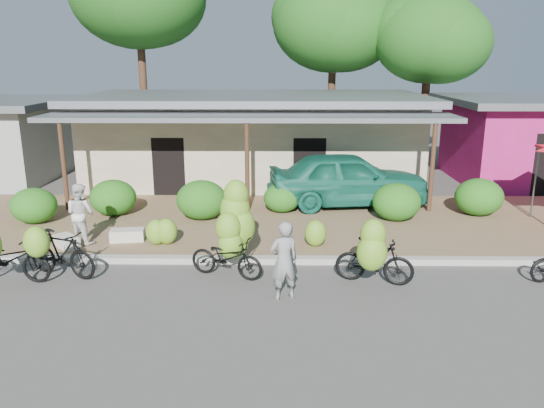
{
  "coord_description": "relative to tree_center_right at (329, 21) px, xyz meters",
  "views": [
    {
      "loc": [
        0.97,
        -9.69,
        4.64
      ],
      "look_at": [
        0.8,
        2.91,
        1.2
      ],
      "focal_mm": 35.0,
      "sensor_mm": 36.0,
      "label": 1
    }
  ],
  "objects": [
    {
      "name": "bystander",
      "position": [
        -7.35,
        -13.55,
        -5.51
      ],
      "size": [
        0.93,
        0.85,
        1.55
      ],
      "primitive_type": "imported",
      "rotation": [
        0.0,
        0.0,
        2.7
      ],
      "color": "silver",
      "rests_on": "sidewalk"
    },
    {
      "name": "bike_right",
      "position": [
        -0.36,
        -15.92,
        -5.72
      ],
      "size": [
        1.74,
        1.34,
        1.61
      ],
      "rotation": [
        0.0,
        0.0,
        1.29
      ],
      "color": "black",
      "rests_on": "ground"
    },
    {
      "name": "bike_left",
      "position": [
        -7.14,
        -15.53,
        -5.8
      ],
      "size": [
        1.83,
        1.39,
        1.35
      ],
      "rotation": [
        0.0,
        0.0,
        1.2
      ],
      "color": "black",
      "rests_on": "ground"
    },
    {
      "name": "hedge_4",
      "position": [
        1.06,
        -11.47,
        -5.74
      ],
      "size": [
        1.4,
        1.26,
        1.09
      ],
      "primitive_type": "ellipsoid",
      "color": "#2A5914",
      "rests_on": "sidewalk"
    },
    {
      "name": "hedge_3",
      "position": [
        -2.25,
        -10.66,
        -5.84
      ],
      "size": [
        1.13,
        1.02,
        0.88
      ],
      "primitive_type": "ellipsoid",
      "color": "#2A5914",
      "rests_on": "sidewalk"
    },
    {
      "name": "teal_van",
      "position": [
        -0.15,
        -9.81,
        -5.42
      ],
      "size": [
        5.27,
        2.62,
        1.73
      ],
      "primitive_type": "imported",
      "rotation": [
        0.0,
        0.0,
        1.69
      ],
      "color": "#176851",
      "rests_on": "sidewalk"
    },
    {
      "name": "ground",
      "position": [
        -3.31,
        -16.61,
        -6.4
      ],
      "size": [
        100.0,
        100.0,
        0.0
      ],
      "primitive_type": "plane",
      "color": "#504D4B",
      "rests_on": "ground"
    },
    {
      "name": "loose_banana_b",
      "position": [
        -5.44,
        -13.66,
        -5.96
      ],
      "size": [
        0.52,
        0.44,
        0.65
      ],
      "primitive_type": "ellipsoid",
      "color": "#87B92E",
      "rests_on": "sidewalk"
    },
    {
      "name": "shop_pink",
      "position": [
        7.19,
        -5.62,
        -4.73
      ],
      "size": [
        6.0,
        6.0,
        3.25
      ],
      "color": "#BD1D78",
      "rests_on": "ground"
    },
    {
      "name": "tree_center_right",
      "position": [
        0.0,
        0.0,
        0.0
      ],
      "size": [
        5.78,
        5.71,
        8.58
      ],
      "color": "#4F2C1F",
      "rests_on": "ground"
    },
    {
      "name": "loose_banana_a",
      "position": [
        -5.18,
        -13.64,
        -5.95
      ],
      "size": [
        0.54,
        0.46,
        0.67
      ],
      "primitive_type": "ellipsoid",
      "color": "#87B92E",
      "rests_on": "sidewalk"
    },
    {
      "name": "hedge_1",
      "position": [
        -7.31,
        -11.05,
        -5.74
      ],
      "size": [
        1.38,
        1.24,
        1.07
      ],
      "primitive_type": "ellipsoid",
      "color": "#2A5914",
      "rests_on": "sidewalk"
    },
    {
      "name": "hedge_5",
      "position": [
        3.64,
        -10.91,
        -5.73
      ],
      "size": [
        1.43,
        1.28,
        1.11
      ],
      "primitive_type": "ellipsoid",
      "color": "#2A5914",
      "rests_on": "sidewalk"
    },
    {
      "name": "hedge_2",
      "position": [
        -4.6,
        -11.41,
        -5.71
      ],
      "size": [
        1.47,
        1.32,
        1.15
      ],
      "primitive_type": "ellipsoid",
      "color": "#2A5914",
      "rests_on": "sidewalk"
    },
    {
      "name": "sack_near",
      "position": [
        -6.25,
        -13.39,
        -6.13
      ],
      "size": [
        0.9,
        0.51,
        0.3
      ],
      "primitive_type": "cube",
      "rotation": [
        0.0,
        0.0,
        0.14
      ],
      "color": "beige",
      "rests_on": "sidewalk"
    },
    {
      "name": "tree_near_right",
      "position": [
        4.0,
        -2.0,
        -0.77
      ],
      "size": [
        4.95,
        4.81,
        7.46
      ],
      "color": "#4F2C1F",
      "rests_on": "ground"
    },
    {
      "name": "vendor",
      "position": [
        -2.24,
        -16.51,
        -5.59
      ],
      "size": [
        0.69,
        0.57,
        1.62
      ],
      "primitive_type": "imported",
      "rotation": [
        0.0,
        0.0,
        3.49
      ],
      "color": "gray",
      "rests_on": "ground"
    },
    {
      "name": "shop_main",
      "position": [
        -3.31,
        -5.68,
        -4.68
      ],
      "size": [
        13.0,
        8.5,
        3.35
      ],
      "color": "beige",
      "rests_on": "ground"
    },
    {
      "name": "curb",
      "position": [
        -3.31,
        -14.61,
        -6.33
      ],
      "size": [
        60.0,
        0.25,
        0.15
      ],
      "primitive_type": "cube",
      "color": "#A8A399",
      "rests_on": "ground"
    },
    {
      "name": "hedge_0",
      "position": [
        -9.32,
        -11.88,
        -5.77
      ],
      "size": [
        1.3,
        1.17,
        1.02
      ],
      "primitive_type": "ellipsoid",
      "color": "#2A5914",
      "rests_on": "sidewalk"
    },
    {
      "name": "loose_banana_c",
      "position": [
        -1.43,
        -13.74,
        -5.94
      ],
      "size": [
        0.54,
        0.46,
        0.68
      ],
      "primitive_type": "ellipsoid",
      "color": "#87B92E",
      "rests_on": "sidewalk"
    },
    {
      "name": "sack_far",
      "position": [
        -7.62,
        -13.9,
        -6.14
      ],
      "size": [
        0.8,
        0.8,
        0.28
      ],
      "primitive_type": "cube",
      "rotation": [
        0.0,
        0.0,
        -0.78
      ],
      "color": "beige",
      "rests_on": "sidewalk"
    },
    {
      "name": "bike_center",
      "position": [
        -3.39,
        -15.14,
        -5.55
      ],
      "size": [
        1.8,
        1.39,
        2.08
      ],
      "rotation": [
        0.0,
        0.0,
        1.21
      ],
      "color": "black",
      "rests_on": "ground"
    },
    {
      "name": "bike_far_left",
      "position": [
        -8.16,
        -15.83,
        -5.81
      ],
      "size": [
        1.96,
        1.34,
        1.44
      ],
      "rotation": [
        0.0,
        0.0,
        1.46
      ],
      "color": "black",
      "rests_on": "ground"
    },
    {
      "name": "sidewalk",
      "position": [
        -3.31,
        -11.61,
        -6.34
      ],
      "size": [
        60.0,
        6.0,
        0.12
      ],
      "primitive_type": "cube",
      "color": "olive",
      "rests_on": "ground"
    }
  ]
}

